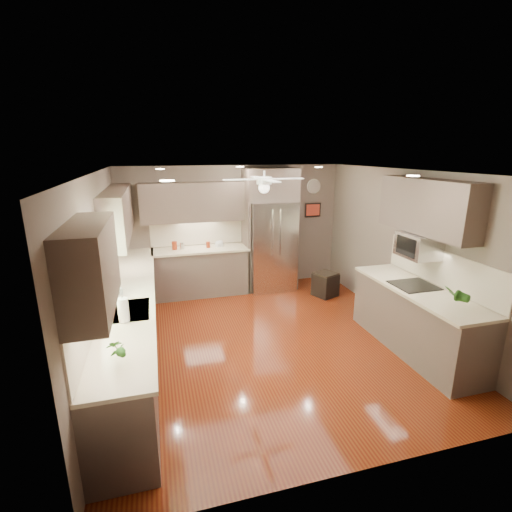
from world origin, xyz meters
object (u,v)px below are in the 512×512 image
potted_plant_left (116,349)px  microwave (418,245)px  bowl (219,246)px  canister_d (208,245)px  canister_b (182,246)px  stool (325,284)px  refrigerator (271,232)px  soap_bottle (118,290)px  paper_towel (123,310)px  canister_a (174,246)px  potted_plant_right (456,294)px

potted_plant_left → microwave: 4.15m
bowl → canister_d: bearing=-177.6°
canister_b → stool: canister_b is taller
bowl → microwave: bearing=-49.4°
stool → refrigerator: bearing=141.4°
soap_bottle → stool: size_ratio=0.37×
potted_plant_left → stool: 4.80m
microwave → paper_towel: microwave is taller
potted_plant_left → canister_b: bearing=77.1°
canister_b → soap_bottle: size_ratio=0.65×
potted_plant_left → canister_a: bearing=79.2°
potted_plant_right → canister_b: bearing=128.8°
bowl → stool: bearing=-21.8°
potted_plant_right → refrigerator: (-1.19, 3.61, 0.09)m
canister_a → stool: canister_a is taller
soap_bottle → microwave: 4.15m
soap_bottle → paper_towel: size_ratio=0.66×
microwave → stool: size_ratio=1.07×
canister_a → refrigerator: 1.92m
microwave → stool: (-0.41, 1.98, -1.24)m
refrigerator → paper_towel: 3.98m
potted_plant_left → refrigerator: 4.66m
canister_b → potted_plant_left: potted_plant_left is taller
potted_plant_right → paper_towel: potted_plant_right is taller
canister_a → soap_bottle: bearing=-110.7°
potted_plant_right → bowl: size_ratio=1.60×
canister_a → canister_b: size_ratio=1.24×
stool → paper_towel: 4.29m
potted_plant_left → microwave: (3.98, 1.12, 0.40)m
soap_bottle → refrigerator: size_ratio=0.08×
potted_plant_left → microwave: bearing=15.8°
canister_a → potted_plant_right: size_ratio=0.49×
canister_b → paper_towel: (-0.88, -3.04, 0.07)m
canister_d → microwave: 3.81m
canister_d → refrigerator: size_ratio=0.05×
refrigerator → canister_b: bearing=178.0°
refrigerator → canister_a: bearing=177.7°
bowl → potted_plant_left: bearing=-112.5°
paper_towel → potted_plant_left: bearing=-90.7°
potted_plant_left → potted_plant_right: bearing=3.2°
canister_a → bowl: bearing=-1.2°
canister_b → paper_towel: 3.16m
canister_a → canister_b: (0.15, -0.01, -0.01)m
canister_b → stool: bearing=-16.4°
soap_bottle → refrigerator: refrigerator is taller
refrigerator → canister_d: bearing=177.8°
canister_a → refrigerator: refrigerator is taller
paper_towel → canister_d: bearing=65.5°
bowl → paper_towel: 3.43m
canister_d → potted_plant_right: size_ratio=0.37×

